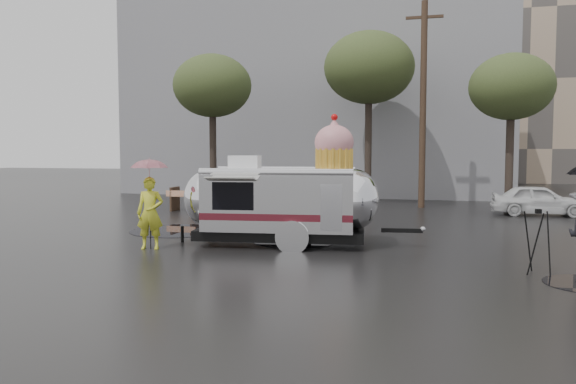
% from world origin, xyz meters
% --- Properties ---
extents(ground, '(120.00, 120.00, 0.00)m').
position_xyz_m(ground, '(0.00, 0.00, 0.00)').
color(ground, black).
rests_on(ground, ground).
extents(puddles, '(13.01, 6.89, 0.01)m').
position_xyz_m(puddles, '(-1.75, 3.67, 0.00)').
color(puddles, black).
rests_on(puddles, ground).
extents(grey_building, '(22.00, 12.00, 13.00)m').
position_xyz_m(grey_building, '(-4.00, 24.00, 6.50)').
color(grey_building, slate).
rests_on(grey_building, ground).
extents(utility_pole, '(1.60, 0.28, 9.00)m').
position_xyz_m(utility_pole, '(2.50, 14.00, 4.62)').
color(utility_pole, '#473323').
rests_on(utility_pole, ground).
extents(tree_left, '(3.64, 3.64, 6.95)m').
position_xyz_m(tree_left, '(-7.00, 13.00, 5.48)').
color(tree_left, '#382D26').
rests_on(tree_left, ground).
extents(tree_mid, '(4.20, 4.20, 8.03)m').
position_xyz_m(tree_mid, '(0.00, 15.00, 6.34)').
color(tree_mid, '#382D26').
rests_on(tree_mid, ground).
extents(tree_right, '(3.36, 3.36, 6.42)m').
position_xyz_m(tree_right, '(6.00, 13.00, 5.06)').
color(tree_right, '#382D26').
rests_on(tree_right, ground).
extents(barricade_row, '(4.30, 0.80, 1.00)m').
position_xyz_m(barricade_row, '(-5.55, 9.96, 0.52)').
color(barricade_row, '#473323').
rests_on(barricade_row, ground).
extents(airstream_trailer, '(6.54, 2.97, 3.54)m').
position_xyz_m(airstream_trailer, '(-0.76, 2.86, 1.24)').
color(airstream_trailer, silver).
rests_on(airstream_trailer, ground).
extents(person_left, '(0.76, 0.60, 1.85)m').
position_xyz_m(person_left, '(-3.88, 1.33, 0.92)').
color(person_left, '#CED22E').
rests_on(person_left, ground).
extents(umbrella_pink, '(1.15, 1.15, 2.33)m').
position_xyz_m(umbrella_pink, '(-3.88, 1.33, 1.94)').
color(umbrella_pink, pink).
rests_on(umbrella_pink, ground).
extents(tripod, '(0.53, 0.55, 1.34)m').
position_xyz_m(tripod, '(5.17, 0.73, 0.76)').
color(tripod, black).
rests_on(tripod, ground).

